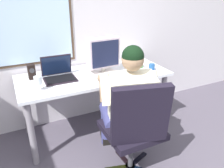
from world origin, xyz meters
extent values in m
cube|color=silver|center=(0.00, 2.05, 1.41)|extent=(5.83, 0.06, 2.83)
cube|color=#4C3828|center=(-0.60, 2.01, 1.37)|extent=(1.07, 0.01, 1.05)
cube|color=silver|center=(-0.60, 2.01, 1.37)|extent=(1.01, 0.02, 0.99)
cylinder|color=gray|center=(-0.74, 1.32, 0.36)|extent=(0.06, 0.06, 0.72)
cylinder|color=gray|center=(0.84, 1.32, 0.36)|extent=(0.06, 0.06, 0.72)
cylinder|color=gray|center=(-0.74, 1.91, 0.36)|extent=(0.06, 0.06, 0.72)
cylinder|color=gray|center=(0.84, 1.91, 0.36)|extent=(0.06, 0.06, 0.72)
cube|color=white|center=(0.05, 1.62, 0.74)|extent=(1.72, 0.74, 0.03)
cube|color=black|center=(-0.02, 0.87, 0.01)|extent=(0.26, 0.11, 0.02)
cube|color=black|center=(0.23, 0.89, 0.01)|extent=(0.26, 0.14, 0.02)
cube|color=black|center=(0.10, 0.97, 0.01)|extent=(0.06, 0.26, 0.02)
cylinder|color=black|center=(0.11, 0.84, 0.01)|extent=(0.10, 0.10, 0.02)
cylinder|color=#3F3F44|center=(0.11, 0.84, 0.23)|extent=(0.05, 0.05, 0.42)
cube|color=black|center=(0.11, 0.84, 0.46)|extent=(0.50, 0.50, 0.06)
cube|color=black|center=(0.05, 0.63, 0.75)|extent=(0.49, 0.23, 0.53)
cylinder|color=#3C3E75|center=(0.31, 1.03, 0.49)|extent=(0.25, 0.43, 0.15)
cylinder|color=#3C3E75|center=(0.36, 1.22, 0.24)|extent=(0.12, 0.12, 0.49)
cube|color=black|center=(0.38, 1.28, 0.04)|extent=(0.16, 0.26, 0.08)
cylinder|color=#3C3E75|center=(0.00, 1.11, 0.49)|extent=(0.25, 0.43, 0.15)
cylinder|color=#3C3E75|center=(0.05, 1.30, 0.24)|extent=(0.12, 0.12, 0.49)
cube|color=black|center=(0.07, 1.36, 0.04)|extent=(0.16, 0.26, 0.08)
cube|color=beige|center=(0.11, 0.87, 0.75)|extent=(0.45, 0.40, 0.55)
sphere|color=#9F7A5C|center=(0.11, 0.87, 1.13)|extent=(0.19, 0.19, 0.19)
sphere|color=black|center=(0.11, 0.87, 1.16)|extent=(0.19, 0.19, 0.19)
cylinder|color=beige|center=(0.33, 0.86, 0.86)|extent=(0.13, 0.20, 0.29)
cylinder|color=#9F7A5C|center=(0.35, 0.95, 0.72)|extent=(0.12, 0.21, 0.26)
sphere|color=#9F7A5C|center=(0.36, 0.99, 0.69)|extent=(0.09, 0.09, 0.09)
cylinder|color=beige|center=(-0.09, 0.98, 0.86)|extent=(0.14, 0.23, 0.29)
cylinder|color=#9F7A5C|center=(-0.06, 1.11, 0.81)|extent=(0.10, 0.13, 0.27)
sphere|color=#9F7A5C|center=(-0.04, 1.20, 0.87)|extent=(0.09, 0.09, 0.09)
cube|color=beige|center=(0.16, 1.61, 0.77)|extent=(0.27, 0.22, 0.02)
cylinder|color=beige|center=(0.16, 1.61, 0.80)|extent=(0.04, 0.04, 0.06)
cube|color=silver|center=(0.16, 1.61, 1.00)|extent=(0.37, 0.14, 0.33)
cube|color=#191E38|center=(0.16, 1.54, 1.00)|extent=(0.33, 0.02, 0.29)
cube|color=black|center=(-0.35, 1.60, 0.76)|extent=(0.34, 0.25, 0.02)
cube|color=black|center=(-0.35, 1.60, 0.77)|extent=(0.31, 0.22, 0.00)
cube|color=black|center=(-0.35, 1.74, 0.89)|extent=(0.34, 0.05, 0.23)
cube|color=#0F1933|center=(-0.35, 1.74, 0.88)|extent=(0.31, 0.04, 0.21)
cylinder|color=silver|center=(-0.60, 1.43, 0.76)|extent=(0.07, 0.07, 0.00)
cylinder|color=silver|center=(-0.60, 1.43, 0.79)|extent=(0.01, 0.01, 0.07)
cylinder|color=silver|center=(-0.60, 1.43, 0.87)|extent=(0.08, 0.08, 0.08)
cylinder|color=#5A0B15|center=(-0.60, 1.43, 0.84)|extent=(0.07, 0.07, 0.03)
cube|color=black|center=(-0.62, 1.78, 0.84)|extent=(0.08, 0.07, 0.16)
cylinder|color=#333338|center=(-0.62, 1.74, 0.86)|extent=(0.05, 0.01, 0.05)
cube|color=#3A813E|center=(0.58, 1.60, 0.77)|extent=(0.17, 0.14, 0.03)
cube|color=olive|center=(0.58, 1.60, 0.80)|extent=(0.20, 0.14, 0.03)
cube|color=black|center=(0.57, 1.60, 0.83)|extent=(0.21, 0.12, 0.02)
cylinder|color=#1F4B87|center=(0.71, 1.43, 0.80)|extent=(0.07, 0.07, 0.08)
camera|label=1|loc=(-0.82, -0.64, 1.69)|focal=35.72mm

